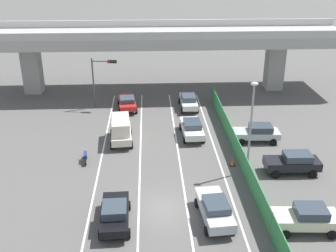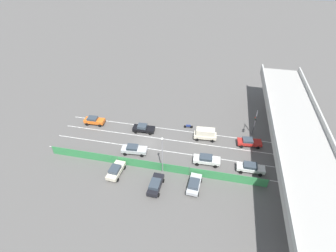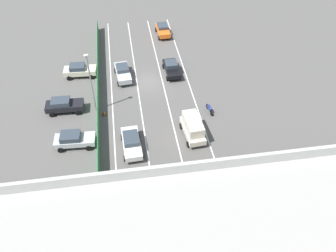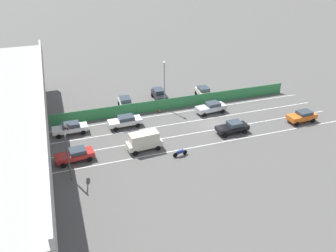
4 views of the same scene
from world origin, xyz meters
TOP-DOWN VIEW (x-y plane):
  - ground_plane at (0.00, 0.00)m, footprint 300.00×300.00m
  - lane_line_left_edge at (-5.08, 3.06)m, footprint 0.14×42.12m
  - lane_line_mid_left at (-1.69, 3.06)m, footprint 0.14×42.12m
  - lane_line_mid_right at (1.69, 3.06)m, footprint 0.14×42.12m
  - lane_line_right_edge at (5.08, 3.06)m, footprint 0.14×42.12m
  - elevated_overpass at (0.00, 26.12)m, footprint 47.62×8.58m
  - green_fence at (6.71, 3.06)m, footprint 0.10×38.22m
  - car_sedan_red at (-3.30, 19.53)m, footprint 2.40×4.68m
  - car_sedan_silver at (3.41, -1.41)m, footprint 2.31×4.79m
  - car_sedan_black at (-3.21, -1.53)m, footprint 2.13×4.53m
  - car_van_cream at (-3.50, 11.07)m, footprint 2.30×4.51m
  - car_hatchback_white at (3.26, 11.98)m, footprint 2.18×4.76m
  - car_sedan_white at (3.64, 19.51)m, footprint 1.97×4.71m
  - motorcycle at (-6.35, 7.32)m, footprint 0.60×1.95m
  - parked_sedan_cream at (9.14, -2.73)m, footprint 4.36×2.23m
  - parked_sedan_dark at (10.72, 4.58)m, footprint 4.44×2.08m
  - parked_wagon_silver at (9.29, 10.58)m, footprint 4.39×2.25m
  - traffic_light at (-6.13, 20.21)m, footprint 2.84×0.76m
  - street_lamp at (7.06, 4.89)m, footprint 0.60×0.36m
  - traffic_cone at (6.09, 5.98)m, footprint 0.47×0.47m

SIDE VIEW (x-z plane):
  - ground_plane at x=0.00m, z-range 0.00..0.00m
  - lane_line_left_edge at x=-5.08m, z-range 0.00..0.01m
  - lane_line_mid_left at x=-1.69m, z-range 0.00..0.01m
  - lane_line_mid_right at x=1.69m, z-range 0.00..0.01m
  - lane_line_right_edge at x=5.08m, z-range 0.00..0.01m
  - traffic_cone at x=6.09m, z-range -0.02..0.56m
  - motorcycle at x=-6.35m, z-range -0.01..0.93m
  - car_sedan_red at x=-3.30m, z-range 0.09..1.61m
  - car_sedan_black at x=-3.21m, z-range 0.08..1.66m
  - green_fence at x=6.71m, z-range 0.00..1.78m
  - car_hatchback_white at x=3.26m, z-range 0.10..1.70m
  - car_sedan_white at x=3.64m, z-range 0.10..1.71m
  - parked_wagon_silver at x=9.29m, z-range 0.09..1.72m
  - car_sedan_silver at x=3.41m, z-range 0.09..1.73m
  - parked_sedan_cream at x=9.14m, z-range 0.08..1.81m
  - parked_sedan_dark at x=10.72m, z-range 0.09..1.83m
  - car_van_cream at x=-3.50m, z-range 0.14..2.48m
  - traffic_light at x=-6.13m, z-range 1.13..6.84m
  - street_lamp at x=7.06m, z-range 0.78..8.43m
  - elevated_overpass at x=0.00m, z-range 2.30..10.50m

